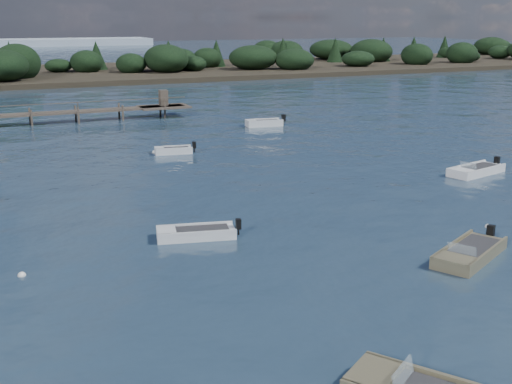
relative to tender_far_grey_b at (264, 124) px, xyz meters
name	(u,v)px	position (x,y,z in m)	size (l,w,h in m)	color
ground	(102,105)	(-10.83, 21.65, -0.18)	(400.00, 400.00, 0.00)	#182839
tender_far_grey_b	(264,124)	(0.00, 0.00, 0.00)	(3.83, 1.75, 1.29)	silver
dinghy_mid_grey	(196,235)	(-16.02, -27.16, -0.05)	(3.97, 2.13, 0.98)	silver
dinghy_mid_white_b	(476,172)	(4.58, -22.77, -0.03)	(4.65, 2.54, 1.13)	silver
tender_far_white	(174,152)	(-11.40, -8.55, -0.03)	(3.13, 1.54, 1.05)	silver
dinghy_mid_white_a	(470,255)	(-6.37, -34.35, -0.04)	(4.68, 3.49, 1.11)	#71684B
buoy_b	(488,227)	(-2.63, -31.49, -0.18)	(0.32, 0.32, 0.32)	silver
buoy_c	(22,276)	(-23.75, -28.65, -0.18)	(0.32, 0.32, 0.32)	silver
buoy_e	(154,152)	(-12.60, -7.55, -0.18)	(0.32, 0.32, 0.32)	silver
buoy_extra_a	(498,164)	(8.01, -21.23, -0.18)	(0.32, 0.32, 0.32)	silver
far_headland	(194,61)	(14.17, 61.65, 1.78)	(190.00, 40.00, 5.80)	black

